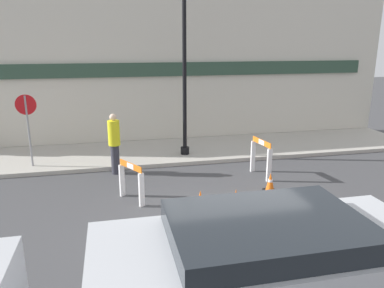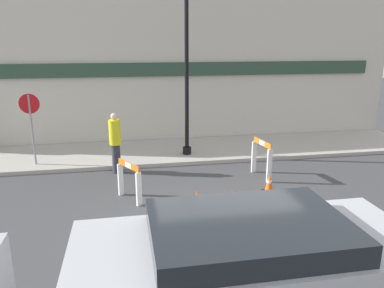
% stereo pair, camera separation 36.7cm
% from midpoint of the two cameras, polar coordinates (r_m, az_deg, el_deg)
% --- Properties ---
extents(ground_plane, '(60.00, 60.00, 0.00)m').
position_cam_midpoint_polar(ground_plane, '(7.80, 3.20, -13.81)').
color(ground_plane, '#424244').
extents(sidewalk_slab, '(18.00, 3.03, 0.12)m').
position_cam_midpoint_polar(sidewalk_slab, '(13.24, -3.78, -1.07)').
color(sidewalk_slab, '#ADA89E').
rests_on(sidewalk_slab, ground_plane).
extents(storefront_facade, '(18.00, 0.22, 5.50)m').
position_cam_midpoint_polar(storefront_facade, '(14.31, -4.96, 11.11)').
color(storefront_facade, beige).
rests_on(storefront_facade, ground_plane).
extents(streetlamp_post, '(0.44, 0.44, 5.40)m').
position_cam_midpoint_polar(streetlamp_post, '(12.13, -2.07, 14.34)').
color(streetlamp_post, black).
rests_on(streetlamp_post, sidewalk_slab).
extents(stop_sign, '(0.60, 0.06, 2.19)m').
position_cam_midpoint_polar(stop_sign, '(12.18, -24.59, 3.51)').
color(stop_sign, gray).
rests_on(stop_sign, sidewalk_slab).
extents(barricade_0, '(0.28, 0.96, 1.10)m').
position_cam_midpoint_polar(barricade_0, '(10.93, 9.53, -1.87)').
color(barricade_0, white).
rests_on(barricade_0, ground_plane).
extents(barricade_1, '(0.57, 0.85, 0.98)m').
position_cam_midpoint_polar(barricade_1, '(9.28, -10.37, -5.47)').
color(barricade_1, white).
rests_on(barricade_1, ground_plane).
extents(traffic_cone_0, '(0.30, 0.30, 0.51)m').
position_cam_midpoint_polar(traffic_cone_0, '(9.98, 10.80, -5.79)').
color(traffic_cone_0, black).
rests_on(traffic_cone_0, ground_plane).
extents(traffic_cone_1, '(0.30, 0.30, 0.53)m').
position_cam_midpoint_polar(traffic_cone_1, '(8.68, 0.05, -8.77)').
color(traffic_cone_1, black).
rests_on(traffic_cone_1, ground_plane).
extents(traffic_cone_2, '(0.30, 0.30, 0.58)m').
position_cam_midpoint_polar(traffic_cone_2, '(8.65, 5.44, -8.75)').
color(traffic_cone_2, black).
rests_on(traffic_cone_2, ground_plane).
extents(person_worker, '(0.47, 0.47, 1.81)m').
position_cam_midpoint_polar(person_worker, '(11.17, -12.68, 0.32)').
color(person_worker, '#33333D').
rests_on(person_worker, ground_plane).
extents(parked_car_1, '(4.23, 1.96, 1.78)m').
position_cam_midpoint_polar(parked_car_1, '(4.97, 8.71, -19.16)').
color(parked_car_1, '#B7BABF').
rests_on(parked_car_1, ground_plane).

